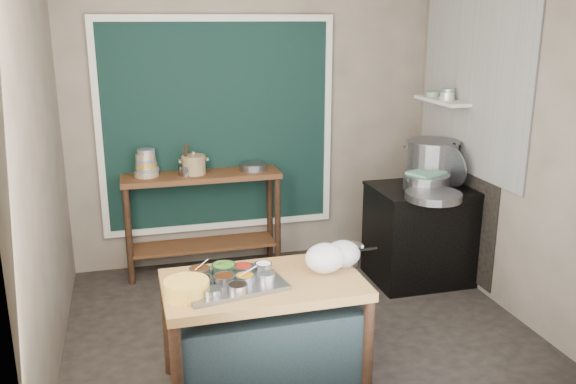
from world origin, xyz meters
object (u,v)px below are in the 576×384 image
object	(u,v)px
stove_block	(422,235)
condiment_tray	(231,283)
prep_table	(264,334)
saucepan	(343,254)
utensil_cup	(186,170)
stock_pot	(432,161)
ceramic_crock	(194,166)
steamer	(426,182)
yellow_basin	(187,289)
back_counter	(203,222)

from	to	relation	value
stove_block	condiment_tray	size ratio (longest dim) A/B	1.47
prep_table	saucepan	world-z (taller)	saucepan
stove_block	utensil_cup	world-z (taller)	utensil_cup
prep_table	stock_pot	world-z (taller)	stock_pot
condiment_tray	ceramic_crock	world-z (taller)	ceramic_crock
ceramic_crock	steamer	world-z (taller)	ceramic_crock
utensil_cup	ceramic_crock	bearing A→B (deg)	13.79
condiment_tray	steamer	bearing A→B (deg)	32.76
yellow_basin	saucepan	distance (m)	1.09
stove_block	ceramic_crock	size ratio (longest dim) A/B	3.91
condiment_tray	steamer	xyz separation A→B (m)	(1.95, 1.26, 0.18)
yellow_basin	steamer	bearing A→B (deg)	31.07
ceramic_crock	steamer	bearing A→B (deg)	-22.28
utensil_cup	steamer	world-z (taller)	utensil_cup
yellow_basin	ceramic_crock	size ratio (longest dim) A/B	1.16
prep_table	yellow_basin	xyz separation A→B (m)	(-0.49, -0.11, 0.43)
stock_pot	stove_block	bearing A→B (deg)	-130.73
saucepan	utensil_cup	bearing A→B (deg)	110.91
back_counter	condiment_tray	distance (m)	2.07
steamer	prep_table	bearing A→B (deg)	-144.64
stove_block	saucepan	distance (m)	1.72
yellow_basin	utensil_cup	world-z (taller)	utensil_cup
condiment_tray	utensil_cup	distance (m)	2.04
saucepan	utensil_cup	xyz separation A→B (m)	(-0.83, 1.88, 0.18)
stove_block	saucepan	bearing A→B (deg)	-135.94
prep_table	saucepan	distance (m)	0.74
stove_block	steamer	distance (m)	0.53
condiment_tray	back_counter	bearing A→B (deg)	87.68
prep_table	condiment_tray	size ratio (longest dim) A/B	2.04
stove_block	utensil_cup	size ratio (longest dim) A/B	6.05
prep_table	stock_pot	size ratio (longest dim) A/B	2.54
condiment_tray	stock_pot	size ratio (longest dim) A/B	1.25
prep_table	condiment_tray	xyz separation A→B (m)	(-0.21, -0.02, 0.39)
back_counter	prep_table	bearing A→B (deg)	-86.52
yellow_basin	steamer	xyz separation A→B (m)	(2.23, 1.34, 0.15)
steamer	back_counter	bearing A→B (deg)	157.05
condiment_tray	ceramic_crock	size ratio (longest dim) A/B	2.66
prep_table	back_counter	xyz separation A→B (m)	(-0.12, 2.03, 0.10)
stove_block	ceramic_crock	xyz separation A→B (m)	(-1.96, 0.73, 0.60)
stove_block	steamer	xyz separation A→B (m)	(-0.03, -0.06, 0.52)
prep_table	ceramic_crock	bearing A→B (deg)	94.94
stove_block	saucepan	xyz separation A→B (m)	(-1.20, -1.16, 0.39)
yellow_basin	stock_pot	distance (m)	2.88
back_counter	stove_block	xyz separation A→B (m)	(1.90, -0.73, -0.05)
stove_block	back_counter	bearing A→B (deg)	158.98
saucepan	utensil_cup	size ratio (longest dim) A/B	1.62
back_counter	stock_pot	world-z (taller)	stock_pot
yellow_basin	utensil_cup	xyz separation A→B (m)	(0.23, 2.12, 0.19)
back_counter	steamer	size ratio (longest dim) A/B	3.44
prep_table	stove_block	world-z (taller)	stove_block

